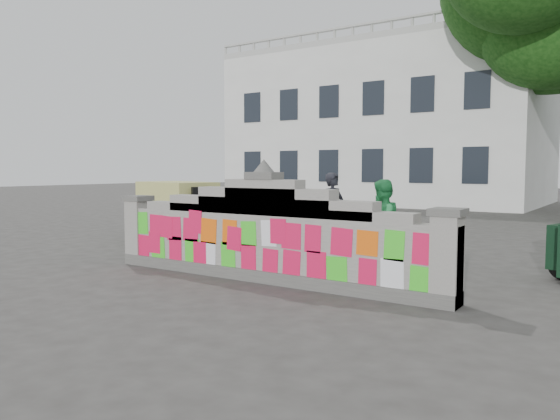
{
  "coord_description": "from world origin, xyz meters",
  "views": [
    {
      "loc": [
        5.21,
        -7.24,
        1.86
      ],
      "look_at": [
        -0.36,
        1.0,
        1.1
      ],
      "focal_mm": 35.0,
      "sensor_mm": 36.0,
      "label": 1
    }
  ],
  "objects_px": {
    "cyclist_rider": "(333,224)",
    "rickshaw_left": "(179,210)",
    "pedestrian": "(381,225)",
    "cyclist_bike": "(333,240)"
  },
  "relations": [
    {
      "from": "cyclist_rider",
      "to": "rickshaw_left",
      "type": "xyz_separation_m",
      "value": [
        -5.0,
        0.8,
        0.02
      ]
    },
    {
      "from": "pedestrian",
      "to": "rickshaw_left",
      "type": "xyz_separation_m",
      "value": [
        -6.09,
        0.98,
        -0.05
      ]
    },
    {
      "from": "cyclist_bike",
      "to": "pedestrian",
      "type": "height_order",
      "value": "pedestrian"
    },
    {
      "from": "pedestrian",
      "to": "rickshaw_left",
      "type": "distance_m",
      "value": 6.17
    },
    {
      "from": "cyclist_bike",
      "to": "rickshaw_left",
      "type": "distance_m",
      "value": 5.08
    },
    {
      "from": "pedestrian",
      "to": "rickshaw_left",
      "type": "bearing_deg",
      "value": -95.09
    },
    {
      "from": "cyclist_rider",
      "to": "pedestrian",
      "type": "height_order",
      "value": "pedestrian"
    },
    {
      "from": "rickshaw_left",
      "to": "pedestrian",
      "type": "bearing_deg",
      "value": 4.1
    },
    {
      "from": "cyclist_bike",
      "to": "cyclist_rider",
      "type": "xyz_separation_m",
      "value": [
        -0.0,
        0.0,
        0.31
      ]
    },
    {
      "from": "cyclist_bike",
      "to": "rickshaw_left",
      "type": "xyz_separation_m",
      "value": [
        -5.0,
        0.8,
        0.33
      ]
    }
  ]
}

